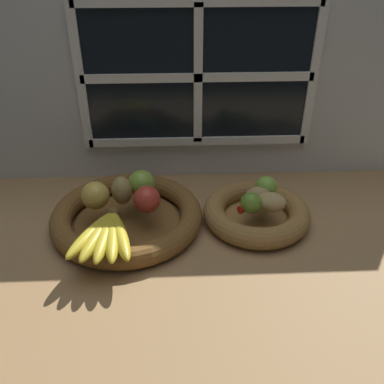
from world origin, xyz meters
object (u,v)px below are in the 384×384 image
object	(u,v)px
apple_golden_left	(95,196)
potato_small	(271,202)
banana_bunch_front	(106,235)
potato_large	(258,196)
apple_green_back	(142,184)
fruit_bowl_right	(256,213)
chili_pepper	(255,204)
lime_far	(266,187)
lime_near	(251,203)
pear_brown	(122,190)
fruit_bowl_left	(127,216)
apple_red_right	(147,199)

from	to	relation	value
apple_golden_left	potato_small	world-z (taller)	apple_golden_left
banana_bunch_front	potato_small	size ratio (longest dim) A/B	2.72
banana_bunch_front	potato_large	world-z (taller)	potato_large
apple_green_back	fruit_bowl_right	bearing A→B (deg)	-10.40
banana_bunch_front	fruit_bowl_right	bearing A→B (deg)	20.30
fruit_bowl_right	apple_green_back	size ratio (longest dim) A/B	3.87
potato_small	potato_large	bearing A→B (deg)	135.00
apple_green_back	banana_bunch_front	xyz separation A→B (cm)	(-7.07, -19.04, -1.93)
apple_golden_left	chili_pepper	bearing A→B (deg)	-2.77
lime_far	potato_large	bearing A→B (deg)	-127.87
apple_golden_left	potato_small	bearing A→B (deg)	-4.02
banana_bunch_front	lime_far	world-z (taller)	lime_far
banana_bunch_front	lime_far	xyz separation A→B (cm)	(39.47, 17.09, 1.22)
banana_bunch_front	lime_near	xyz separation A→B (cm)	(34.42, 10.09, 1.01)
pear_brown	lime_far	world-z (taller)	pear_brown
pear_brown	banana_bunch_front	size ratio (longest dim) A/B	0.37
lime_near	lime_far	size ratio (longest dim) A/B	0.93
fruit_bowl_left	lime_far	bearing A→B (deg)	5.51
potato_large	potato_small	world-z (taller)	potato_large
pear_brown	potato_small	xyz separation A→B (cm)	(37.33, -4.90, -1.45)
banana_bunch_front	fruit_bowl_left	bearing A→B (deg)	76.68
fruit_bowl_left	potato_large	distance (cm)	33.94
potato_small	fruit_bowl_left	bearing A→B (deg)	175.47
fruit_bowl_right	lime_near	size ratio (longest dim) A/B	5.20
fruit_bowl_right	lime_near	bearing A→B (deg)	-123.69
apple_red_right	pear_brown	xyz separation A→B (cm)	(-6.46, 3.97, 0.32)
potato_large	lime_far	distance (cm)	4.46
pear_brown	potato_large	xyz separation A→B (cm)	(34.44, -2.01, -1.34)
potato_small	lime_near	size ratio (longest dim) A/B	1.37
fruit_bowl_left	fruit_bowl_right	distance (cm)	33.53
potato_small	lime_far	size ratio (longest dim) A/B	1.27
apple_golden_left	potato_large	xyz separation A→B (cm)	(40.89, -0.19, -1.15)
apple_green_back	banana_bunch_front	size ratio (longest dim) A/B	0.36
apple_green_back	lime_far	size ratio (longest dim) A/B	1.25
apple_green_back	apple_golden_left	distance (cm)	12.39
apple_red_right	chili_pepper	world-z (taller)	apple_red_right
fruit_bowl_left	potato_small	distance (cm)	36.90
apple_red_right	lime_near	size ratio (longest dim) A/B	1.28
banana_bunch_front	apple_golden_left	bearing A→B (deg)	106.75
apple_green_back	potato_small	xyz separation A→B (cm)	(32.56, -8.33, -1.30)
potato_small	apple_golden_left	bearing A→B (deg)	175.98
fruit_bowl_right	potato_small	xyz separation A→B (cm)	(2.89, -2.89, 5.17)
apple_red_right	lime_near	world-z (taller)	apple_red_right
apple_green_back	chili_pepper	xyz separation A→B (cm)	(28.75, -7.19, -2.55)
lime_near	chili_pepper	distance (cm)	2.78
potato_large	lime_far	world-z (taller)	lime_far
potato_small	lime_near	distance (cm)	5.27
fruit_bowl_right	apple_red_right	xyz separation A→B (cm)	(-27.99, -1.96, 6.30)
apple_golden_left	apple_red_right	bearing A→B (deg)	-9.45
apple_golden_left	fruit_bowl_right	bearing A→B (deg)	-0.26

